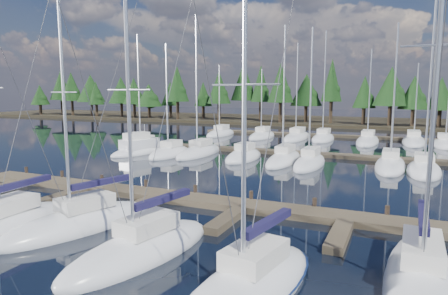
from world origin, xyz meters
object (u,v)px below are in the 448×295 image
at_px(motor_yacht_left, 140,150).
at_px(main_dock, 242,209).
at_px(front_sailboat_4, 249,286).
at_px(front_sailboat_5, 421,280).
at_px(front_sailboat_1, 2,227).
at_px(front_sailboat_3, 142,250).
at_px(front_sailboat_2, 79,223).

bearing_deg(motor_yacht_left, main_dock, -40.36).
xyz_separation_m(front_sailboat_4, front_sailboat_5, (5.57, 2.96, 0.02)).
xyz_separation_m(main_dock, front_sailboat_5, (9.41, -6.00, 0.10)).
height_order(front_sailboat_1, front_sailboat_5, front_sailboat_5).
distance_m(main_dock, front_sailboat_3, 7.95).
bearing_deg(front_sailboat_5, front_sailboat_2, -179.31).
relative_size(front_sailboat_1, motor_yacht_left, 1.55).
distance_m(front_sailboat_2, front_sailboat_4, 10.89).
height_order(front_sailboat_3, front_sailboat_5, front_sailboat_5).
relative_size(front_sailboat_2, motor_yacht_left, 1.51).
distance_m(front_sailboat_1, motor_yacht_left, 26.20).
height_order(front_sailboat_3, motor_yacht_left, front_sailboat_3).
xyz_separation_m(main_dock, front_sailboat_4, (3.84, -8.96, 0.08)).
xyz_separation_m(front_sailboat_2, front_sailboat_3, (5.07, -1.59, 0.00)).
bearing_deg(front_sailboat_2, front_sailboat_1, -147.87).
bearing_deg(front_sailboat_1, front_sailboat_2, 32.13).
bearing_deg(front_sailboat_3, front_sailboat_2, 162.60).
bearing_deg(front_sailboat_1, front_sailboat_4, -3.14).
distance_m(front_sailboat_3, front_sailboat_4, 5.59).
bearing_deg(front_sailboat_3, motor_yacht_left, 126.08).
bearing_deg(front_sailboat_4, front_sailboat_3, 167.83).
bearing_deg(motor_yacht_left, front_sailboat_4, -47.66).
xyz_separation_m(front_sailboat_2, motor_yacht_left, (-12.48, 22.49, 0.17)).
relative_size(front_sailboat_1, front_sailboat_2, 1.03).
distance_m(front_sailboat_2, front_sailboat_3, 5.31).
xyz_separation_m(main_dock, motor_yacht_left, (-19.17, 16.30, 0.25)).
height_order(front_sailboat_1, front_sailboat_4, front_sailboat_4).
bearing_deg(front_sailboat_4, main_dock, 113.19).
relative_size(front_sailboat_2, front_sailboat_4, 0.97).
relative_size(front_sailboat_2, front_sailboat_3, 0.99).
bearing_deg(front_sailboat_2, front_sailboat_3, -17.40).
height_order(main_dock, motor_yacht_left, motor_yacht_left).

